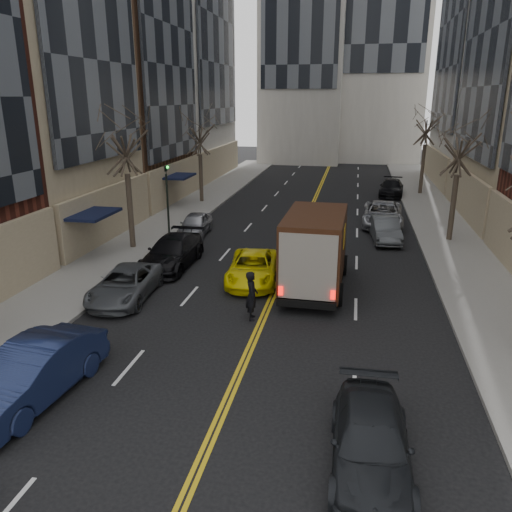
{
  "coord_description": "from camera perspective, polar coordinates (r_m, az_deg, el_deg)",
  "views": [
    {
      "loc": [
        3.14,
        -4.88,
        8.15
      ],
      "look_at": [
        -0.46,
        13.33,
        2.2
      ],
      "focal_mm": 35.0,
      "sensor_mm": 36.0,
      "label": 1
    }
  ],
  "objects": [
    {
      "name": "parked_lf_d",
      "position": [
        25.18,
        -9.56,
        0.43
      ],
      "size": [
        2.15,
        5.18,
        1.5
      ],
      "primitive_type": "imported",
      "rotation": [
        0.0,
        0.0,
        -0.01
      ],
      "color": "black",
      "rests_on": "ground"
    },
    {
      "name": "tree_lf_mid",
      "position": [
        27.64,
        -14.87,
        13.98
      ],
      "size": [
        3.2,
        3.2,
        8.91
      ],
      "color": "#382D23",
      "rests_on": "sidewalk_left"
    },
    {
      "name": "ups_truck",
      "position": [
        21.83,
        6.82,
        0.65
      ],
      "size": [
        2.74,
        6.47,
        3.51
      ],
      "rotation": [
        0.0,
        0.0,
        -0.02
      ],
      "color": "black",
      "rests_on": "ground"
    },
    {
      "name": "observer_sedan",
      "position": [
        12.4,
        12.95,
        -20.0
      ],
      "size": [
        1.91,
        4.5,
        1.3
      ],
      "rotation": [
        0.0,
        0.0,
        0.02
      ],
      "color": "black",
      "rests_on": "ground"
    },
    {
      "name": "tree_rt_far",
      "position": [
        45.25,
        19.05,
        15.06
      ],
      "size": [
        3.2,
        3.2,
        9.11
      ],
      "color": "#382D23",
      "rests_on": "sidewalk_right"
    },
    {
      "name": "tree_lf_far",
      "position": [
        39.77,
        -6.51,
        14.6
      ],
      "size": [
        3.2,
        3.2,
        8.12
      ],
      "color": "#382D23",
      "rests_on": "sidewalk_left"
    },
    {
      "name": "parked_rt_b",
      "position": [
        33.94,
        14.28,
        4.65
      ],
      "size": [
        2.77,
        5.6,
        1.53
      ],
      "primitive_type": "imported",
      "rotation": [
        0.0,
        0.0,
        -0.04
      ],
      "color": "#A6A8AD",
      "rests_on": "ground"
    },
    {
      "name": "pedestrian",
      "position": [
        18.94,
        -0.49,
        -4.55
      ],
      "size": [
        0.61,
        0.79,
        1.92
      ],
      "primitive_type": "imported",
      "rotation": [
        0.0,
        0.0,
        1.81
      ],
      "color": "black",
      "rests_on": "ground"
    },
    {
      "name": "tree_rt_mid",
      "position": [
        30.47,
        22.45,
        12.74
      ],
      "size": [
        3.2,
        3.2,
        8.32
      ],
      "color": "#382D23",
      "rests_on": "sidewalk_right"
    },
    {
      "name": "traffic_signal",
      "position": [
        29.35,
        -10.12,
        7.03
      ],
      "size": [
        0.29,
        0.26,
        4.7
      ],
      "color": "black",
      "rests_on": "sidewalk_left"
    },
    {
      "name": "sidewalk_left",
      "position": [
        35.05,
        -9.42,
        4.21
      ],
      "size": [
        4.0,
        66.0,
        0.15
      ],
      "primitive_type": "cube",
      "color": "slate",
      "rests_on": "ground"
    },
    {
      "name": "parked_rt_c",
      "position": [
        44.68,
        15.22,
        7.54
      ],
      "size": [
        2.4,
        4.92,
        1.38
      ],
      "primitive_type": "imported",
      "rotation": [
        0.0,
        0.0,
        -0.1
      ],
      "color": "black",
      "rests_on": "ground"
    },
    {
      "name": "parked_lf_b",
      "position": [
        15.54,
        -24.16,
        -12.1
      ],
      "size": [
        2.21,
        5.1,
        1.63
      ],
      "primitive_type": "imported",
      "rotation": [
        0.0,
        0.0,
        -0.1
      ],
      "color": "#131C3D",
      "rests_on": "ground"
    },
    {
      "name": "taxi",
      "position": [
        22.88,
        -0.37,
        -1.35
      ],
      "size": [
        2.64,
        4.92,
        1.31
      ],
      "primitive_type": "imported",
      "rotation": [
        0.0,
        0.0,
        0.1
      ],
      "color": "yellow",
      "rests_on": "ground"
    },
    {
      "name": "parked_lf_e",
      "position": [
        30.88,
        -6.97,
        3.62
      ],
      "size": [
        1.84,
        4.04,
        1.35
      ],
      "primitive_type": "imported",
      "rotation": [
        0.0,
        0.0,
        0.07
      ],
      "color": "#999BA1",
      "rests_on": "ground"
    },
    {
      "name": "parked_lf_c",
      "position": [
        21.63,
        -14.72,
        -3.15
      ],
      "size": [
        2.46,
        4.78,
        1.29
      ],
      "primitive_type": "imported",
      "rotation": [
        0.0,
        0.0,
        0.07
      ],
      "color": "#4A4D51",
      "rests_on": "ground"
    },
    {
      "name": "sidewalk_right",
      "position": [
        33.4,
        20.96,
        2.59
      ],
      "size": [
        4.0,
        66.0,
        0.15
      ],
      "primitive_type": "cube",
      "color": "slate",
      "rests_on": "ground"
    },
    {
      "name": "parked_rt_a",
      "position": [
        30.32,
        14.57,
        2.95
      ],
      "size": [
        1.81,
        4.31,
        1.38
      ],
      "primitive_type": "imported",
      "rotation": [
        0.0,
        0.0,
        0.08
      ],
      "color": "#44474A",
      "rests_on": "ground"
    }
  ]
}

